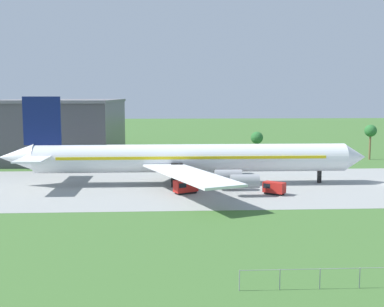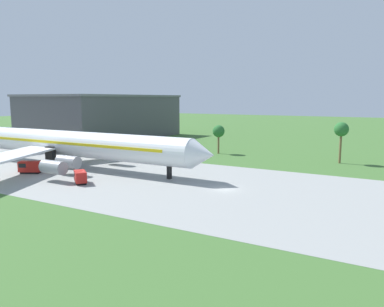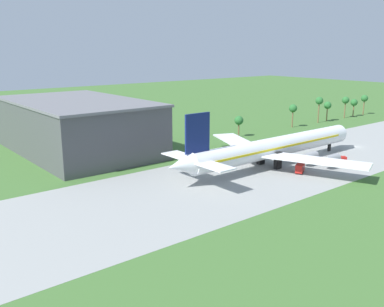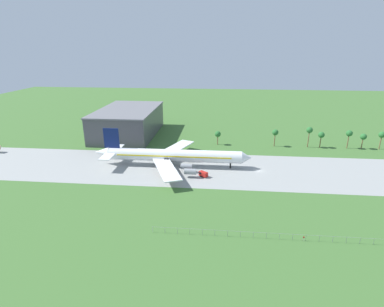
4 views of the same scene
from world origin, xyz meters
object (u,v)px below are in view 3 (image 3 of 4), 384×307
object	(u,v)px
jet_airliner	(274,147)
terminal_building	(78,126)
catering_van	(300,168)
baggage_tug	(339,160)

from	to	relation	value
jet_airliner	terminal_building	world-z (taller)	jet_airliner
catering_van	baggage_tug	bearing A→B (deg)	-5.42
jet_airliner	catering_van	world-z (taller)	jet_airliner
baggage_tug	terminal_building	xyz separation A→B (m)	(-54.52, 66.22, 7.58)
baggage_tug	terminal_building	world-z (taller)	terminal_building
baggage_tug	catering_van	bearing A→B (deg)	174.58
jet_airliner	catering_van	bearing A→B (deg)	-93.15
jet_airliner	catering_van	xyz separation A→B (m)	(-0.56, -10.21, -4.16)
jet_airliner	terminal_building	size ratio (longest dim) A/B	1.29
catering_van	terminal_building	bearing A→B (deg)	120.12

